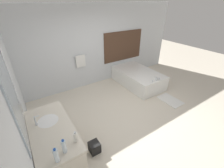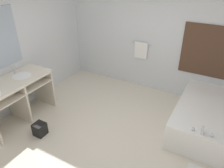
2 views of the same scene
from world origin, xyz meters
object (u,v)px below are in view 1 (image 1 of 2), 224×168
object	(u,v)px
soap_dispenser	(76,137)
bathtub	(138,77)
water_bottle_2	(64,146)
waste_bin	(95,147)
water_bottle_1	(56,155)

from	to	relation	value
soap_dispenser	bathtub	bearing A→B (deg)	33.24
bathtub	soap_dispenser	world-z (taller)	soap_dispenser
bathtub	water_bottle_2	distance (m)	3.96
waste_bin	bathtub	bearing A→B (deg)	32.62
water_bottle_2	waste_bin	distance (m)	1.16
water_bottle_1	soap_dispenser	bearing A→B (deg)	27.38
bathtub	water_bottle_2	world-z (taller)	water_bottle_2
soap_dispenser	waste_bin	distance (m)	1.01
soap_dispenser	waste_bin	xyz separation A→B (m)	(0.42, 0.32, -0.87)
bathtub	water_bottle_1	size ratio (longest dim) A/B	7.95
bathtub	water_bottle_1	xyz separation A→B (m)	(-3.40, -2.19, 0.73)
bathtub	waste_bin	size ratio (longest dim) A/B	7.80
bathtub	soap_dispenser	size ratio (longest dim) A/B	9.96
waste_bin	soap_dispenser	bearing A→B (deg)	-143.02
bathtub	water_bottle_2	xyz separation A→B (m)	(-3.27, -2.11, 0.74)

